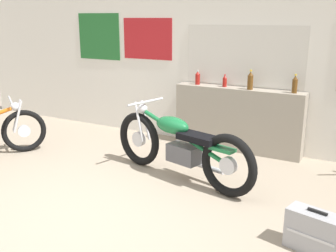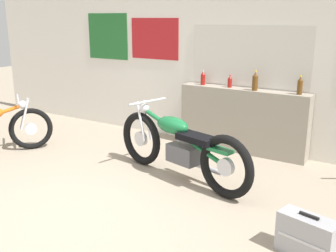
% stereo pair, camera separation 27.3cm
% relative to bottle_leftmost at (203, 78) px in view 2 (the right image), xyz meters
% --- Properties ---
extents(ground_plane, '(24.00, 24.00, 0.00)m').
position_rel_bottle_leftmost_xyz_m(ground_plane, '(0.07, -2.84, -1.08)').
color(ground_plane, gray).
extents(wall_back, '(10.00, 0.07, 2.80)m').
position_rel_bottle_leftmost_xyz_m(wall_back, '(0.09, 0.17, 0.32)').
color(wall_back, silver).
rests_on(wall_back, ground_plane).
extents(sill_counter, '(2.00, 0.28, 0.98)m').
position_rel_bottle_leftmost_xyz_m(sill_counter, '(0.69, -0.00, -0.59)').
color(sill_counter, gray).
rests_on(sill_counter, ground_plane).
extents(bottle_leftmost, '(0.07, 0.07, 0.23)m').
position_rel_bottle_leftmost_xyz_m(bottle_leftmost, '(0.00, 0.00, 0.00)').
color(bottle_leftmost, maroon).
rests_on(bottle_leftmost, sill_counter).
extents(bottle_left_center, '(0.07, 0.07, 0.19)m').
position_rel_bottle_leftmost_xyz_m(bottle_left_center, '(0.46, 0.01, -0.02)').
color(bottle_left_center, maroon).
rests_on(bottle_left_center, sill_counter).
extents(bottle_center, '(0.08, 0.08, 0.29)m').
position_rel_bottle_leftmost_xyz_m(bottle_center, '(0.87, -0.05, 0.03)').
color(bottle_center, '#5B3814').
rests_on(bottle_center, sill_counter).
extents(bottle_right_center, '(0.07, 0.07, 0.27)m').
position_rel_bottle_leftmost_xyz_m(bottle_right_center, '(1.51, -0.02, 0.02)').
color(bottle_right_center, '#5B3814').
rests_on(bottle_right_center, sill_counter).
extents(motorcycle_green, '(2.21, 0.79, 0.94)m').
position_rel_bottle_leftmost_xyz_m(motorcycle_green, '(0.43, -1.46, -0.64)').
color(motorcycle_green, black).
rests_on(motorcycle_green, ground_plane).
extents(hard_case_silver, '(0.54, 0.33, 0.40)m').
position_rel_bottle_leftmost_xyz_m(hard_case_silver, '(2.23, -2.35, -0.90)').
color(hard_case_silver, '#9E9EA3').
rests_on(hard_case_silver, ground_plane).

